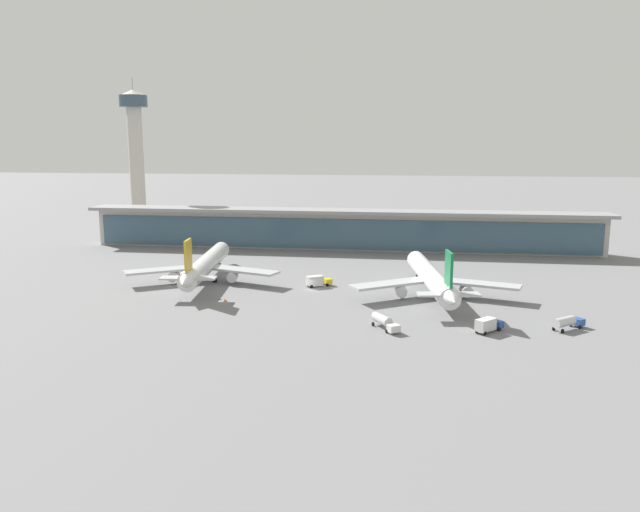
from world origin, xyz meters
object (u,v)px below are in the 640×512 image
object	(u,v)px
service_truck_mid_apron_blue	(488,325)
safety_cone_alpha	(226,300)
safety_cone_charlie	(225,300)
service_truck_by_tail_yellow	(317,281)
service_truck_under_wing_blue	(567,322)
airliner_left_stand	(206,265)
airliner_centre_stand	(431,277)
safety_cone_bravo	(220,298)
control_tower	(136,150)
service_truck_near_nose_white	(384,321)

from	to	relation	value
service_truck_mid_apron_blue	safety_cone_alpha	world-z (taller)	service_truck_mid_apron_blue
safety_cone_alpha	safety_cone_charlie	bearing A→B (deg)	166.63
service_truck_by_tail_yellow	service_truck_under_wing_blue	bearing A→B (deg)	-28.46
service_truck_by_tail_yellow	safety_cone_charlie	xyz separation A→B (m)	(-20.96, -19.72, -1.37)
service_truck_under_wing_blue	service_truck_by_tail_yellow	xyz separation A→B (m)	(-59.63, 32.31, -0.02)
safety_cone_alpha	airliner_left_stand	bearing A→B (deg)	119.98
airliner_centre_stand	safety_cone_alpha	xyz separation A→B (m)	(-51.87, -14.02, -4.56)
service_truck_under_wing_blue	service_truck_mid_apron_blue	distance (m)	17.78
airliner_left_stand	airliner_centre_stand	xyz separation A→B (m)	(64.55, -7.98, 0.00)
service_truck_under_wing_blue	safety_cone_bravo	xyz separation A→B (m)	(-82.40, 14.41, -1.39)
control_tower	safety_cone_charlie	distance (m)	139.65
service_truck_mid_apron_blue	safety_cone_charlie	world-z (taller)	service_truck_mid_apron_blue
control_tower	safety_cone_charlie	world-z (taller)	control_tower
safety_cone_bravo	safety_cone_charlie	distance (m)	2.57
airliner_centre_stand	service_truck_mid_apron_blue	size ratio (longest dim) A/B	8.46
airliner_left_stand	service_truck_under_wing_blue	xyz separation A→B (m)	(92.90, -34.50, -3.17)
airliner_centre_stand	service_truck_by_tail_yellow	xyz separation A→B (m)	(-31.28, 5.79, -3.19)
airliner_left_stand	service_truck_under_wing_blue	bearing A→B (deg)	-20.37
service_truck_under_wing_blue	service_truck_mid_apron_blue	world-z (taller)	service_truck_mid_apron_blue
safety_cone_charlie	airliner_left_stand	bearing A→B (deg)	119.35
airliner_centre_stand	service_truck_near_nose_white	size ratio (longest dim) A/B	6.93
service_truck_by_tail_yellow	control_tower	bearing A→B (deg)	135.50
airliner_left_stand	safety_cone_bravo	distance (m)	23.13
control_tower	safety_cone_bravo	xyz separation A→B (m)	(71.97, -111.00, -36.48)
service_truck_near_nose_white	safety_cone_bravo	xyz separation A→B (m)	(-43.20, 19.73, -1.39)
service_truck_mid_apron_blue	control_tower	bearing A→B (deg)	136.57
service_truck_by_tail_yellow	safety_cone_charlie	distance (m)	28.81
service_truck_by_tail_yellow	airliner_centre_stand	bearing A→B (deg)	-10.49
airliner_left_stand	service_truck_by_tail_yellow	xyz separation A→B (m)	(33.27, -2.18, -3.19)
safety_cone_alpha	safety_cone_bravo	bearing A→B (deg)	138.87
safety_cone_charlie	service_truck_mid_apron_blue	bearing A→B (deg)	-15.02
airliner_centre_stand	safety_cone_alpha	size ratio (longest dim) A/B	82.98
service_truck_under_wing_blue	safety_cone_charlie	size ratio (longest dim) A/B	11.44
safety_cone_bravo	safety_cone_charlie	xyz separation A→B (m)	(1.81, -1.82, 0.00)
service_truck_near_nose_white	service_truck_by_tail_yellow	size ratio (longest dim) A/B	1.14
service_truck_by_tail_yellow	safety_cone_charlie	size ratio (longest dim) A/B	10.49
service_truck_mid_apron_blue	safety_cone_charlie	distance (m)	65.61
service_truck_by_tail_yellow	safety_cone_alpha	world-z (taller)	service_truck_by_tail_yellow
airliner_left_stand	safety_cone_alpha	bearing A→B (deg)	-60.02
service_truck_under_wing_blue	safety_cone_bravo	size ratio (longest dim) A/B	11.44
service_truck_near_nose_white	service_truck_under_wing_blue	xyz separation A→B (m)	(39.20, 5.32, 0.00)
airliner_left_stand	service_truck_by_tail_yellow	world-z (taller)	airliner_left_stand
service_truck_under_wing_blue	safety_cone_charlie	world-z (taller)	service_truck_under_wing_blue
service_truck_mid_apron_blue	safety_cone_charlie	xyz separation A→B (m)	(-63.35, 17.00, -1.37)
service_truck_near_nose_white	safety_cone_charlie	world-z (taller)	service_truck_near_nose_white
service_truck_near_nose_white	control_tower	size ratio (longest dim) A/B	0.12
control_tower	safety_cone_alpha	bearing A→B (deg)	-56.70
airliner_centre_stand	control_tower	size ratio (longest dim) A/B	0.86
service_truck_by_tail_yellow	safety_cone_charlie	bearing A→B (deg)	-136.74
safety_cone_charlie	service_truck_near_nose_white	bearing A→B (deg)	-23.41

